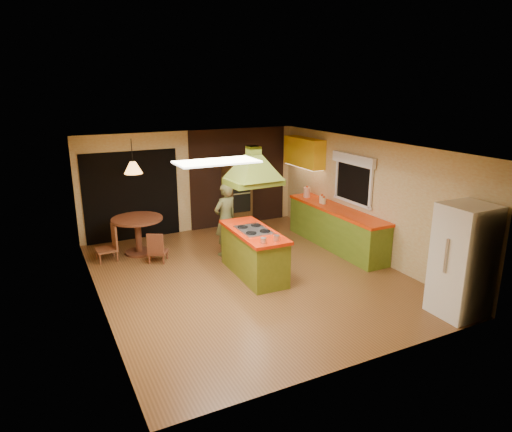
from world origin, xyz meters
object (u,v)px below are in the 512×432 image
kitchen_island (254,252)px  refrigerator (463,261)px  man (226,219)px  canister_large (307,192)px  dining_table (138,228)px  wall_oven (237,193)px

kitchen_island → refrigerator: size_ratio=1.01×
man → canister_large: size_ratio=6.62×
man → canister_large: bearing=173.0°
refrigerator → dining_table: size_ratio=1.68×
man → refrigerator: (2.30, -4.12, 0.11)m
refrigerator → kitchen_island: bearing=128.3°
kitchen_island → refrigerator: refrigerator is taller
wall_oven → canister_large: wall_oven is taller
refrigerator → wall_oven: (-1.28, 5.79, -0.00)m
kitchen_island → wall_oven: 3.11m
refrigerator → dining_table: (-3.98, 5.02, -0.34)m
wall_oven → dining_table: 2.83m
refrigerator → canister_large: 4.60m
wall_oven → man: bearing=-123.9°
canister_large → dining_table: bearing=173.9°
kitchen_island → canister_large: canister_large is taller
dining_table → canister_large: bearing=-6.1°
wall_oven → canister_large: size_ratio=7.57×
refrigerator → man: bearing=119.3°
kitchen_island → man: (-0.05, 1.26, 0.34)m
kitchen_island → wall_oven: (0.97, 2.93, 0.45)m
canister_large → man: bearing=-168.6°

